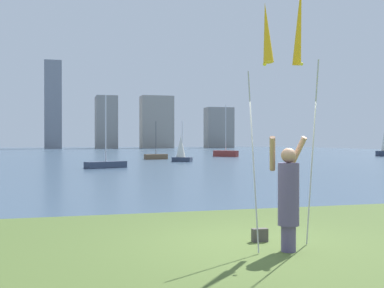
{
  "coord_description": "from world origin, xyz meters",
  "views": [
    {
      "loc": [
        -3.32,
        -7.92,
        1.84
      ],
      "look_at": [
        0.3,
        5.39,
        1.74
      ],
      "focal_mm": 44.93,
      "sensor_mm": 36.0,
      "label": 1
    }
  ],
  "objects_px": {
    "sailboat_6": "(156,156)",
    "kite_flag_left": "(266,41)",
    "sailboat_1": "(226,153)",
    "kite_flag_right": "(300,28)",
    "sailboat_0": "(106,164)",
    "bag": "(260,235)",
    "sailboat_7": "(181,151)",
    "person": "(288,195)"
  },
  "relations": [
    {
      "from": "sailboat_6",
      "to": "kite_flag_left",
      "type": "bearing_deg",
      "value": -98.42
    },
    {
      "from": "kite_flag_left",
      "to": "sailboat_1",
      "type": "bearing_deg",
      "value": 71.51
    },
    {
      "from": "kite_flag_right",
      "to": "sailboat_0",
      "type": "distance_m",
      "value": 24.61
    },
    {
      "from": "bag",
      "to": "sailboat_0",
      "type": "xyz_separation_m",
      "value": [
        -0.64,
        24.13,
        0.17
      ]
    },
    {
      "from": "sailboat_0",
      "to": "sailboat_7",
      "type": "distance_m",
      "value": 10.66
    },
    {
      "from": "person",
      "to": "kite_flag_right",
      "type": "height_order",
      "value": "kite_flag_right"
    },
    {
      "from": "person",
      "to": "kite_flag_left",
      "type": "relative_size",
      "value": 0.48
    },
    {
      "from": "kite_flag_left",
      "to": "kite_flag_right",
      "type": "height_order",
      "value": "kite_flag_right"
    },
    {
      "from": "bag",
      "to": "sailboat_6",
      "type": "distance_m",
      "value": 37.96
    },
    {
      "from": "person",
      "to": "sailboat_7",
      "type": "xyz_separation_m",
      "value": [
        6.33,
        32.85,
        0.0
      ]
    },
    {
      "from": "sailboat_1",
      "to": "sailboat_7",
      "type": "distance_m",
      "value": 13.41
    },
    {
      "from": "sailboat_6",
      "to": "sailboat_7",
      "type": "relative_size",
      "value": 1.06
    },
    {
      "from": "bag",
      "to": "kite_flag_left",
      "type": "bearing_deg",
      "value": -109.07
    },
    {
      "from": "kite_flag_left",
      "to": "sailboat_6",
      "type": "relative_size",
      "value": 1.09
    },
    {
      "from": "sailboat_0",
      "to": "sailboat_6",
      "type": "xyz_separation_m",
      "value": [
        5.98,
        13.45,
        -0.0
      ]
    },
    {
      "from": "sailboat_0",
      "to": "bag",
      "type": "bearing_deg",
      "value": -88.48
    },
    {
      "from": "person",
      "to": "bag",
      "type": "xyz_separation_m",
      "value": [
        -0.15,
        0.83,
        -0.82
      ]
    },
    {
      "from": "bag",
      "to": "sailboat_1",
      "type": "bearing_deg",
      "value": 71.53
    },
    {
      "from": "sailboat_7",
      "to": "kite_flag_right",
      "type": "bearing_deg",
      "value": -100.19
    },
    {
      "from": "person",
      "to": "kite_flag_right",
      "type": "bearing_deg",
      "value": 34.52
    },
    {
      "from": "sailboat_1",
      "to": "sailboat_6",
      "type": "xyz_separation_m",
      "value": [
        -8.99,
        -5.3,
        -0.14
      ]
    },
    {
      "from": "kite_flag_left",
      "to": "sailboat_0",
      "type": "distance_m",
      "value": 25.46
    },
    {
      "from": "person",
      "to": "kite_flag_right",
      "type": "xyz_separation_m",
      "value": [
        0.55,
        0.65,
        2.94
      ]
    },
    {
      "from": "person",
      "to": "bag",
      "type": "height_order",
      "value": "person"
    },
    {
      "from": "kite_flag_left",
      "to": "kite_flag_right",
      "type": "bearing_deg",
      "value": 41.35
    },
    {
      "from": "kite_flag_left",
      "to": "sailboat_7",
      "type": "bearing_deg",
      "value": 78.28
    },
    {
      "from": "sailboat_1",
      "to": "sailboat_7",
      "type": "height_order",
      "value": "sailboat_1"
    },
    {
      "from": "sailboat_0",
      "to": "sailboat_7",
      "type": "relative_size",
      "value": 1.4
    },
    {
      "from": "sailboat_1",
      "to": "sailboat_6",
      "type": "distance_m",
      "value": 10.44
    },
    {
      "from": "bag",
      "to": "sailboat_1",
      "type": "distance_m",
      "value": 45.22
    },
    {
      "from": "person",
      "to": "sailboat_0",
      "type": "bearing_deg",
      "value": 76.45
    },
    {
      "from": "sailboat_1",
      "to": "sailboat_7",
      "type": "relative_size",
      "value": 1.66
    },
    {
      "from": "person",
      "to": "kite_flag_left",
      "type": "bearing_deg",
      "value": -165.57
    },
    {
      "from": "bag",
      "to": "sailboat_7",
      "type": "bearing_deg",
      "value": 78.55
    },
    {
      "from": "kite_flag_right",
      "to": "sailboat_1",
      "type": "distance_m",
      "value": 45.3
    },
    {
      "from": "bag",
      "to": "sailboat_7",
      "type": "distance_m",
      "value": 32.68
    },
    {
      "from": "sailboat_0",
      "to": "sailboat_1",
      "type": "distance_m",
      "value": 24.0
    },
    {
      "from": "kite_flag_right",
      "to": "bag",
      "type": "height_order",
      "value": "kite_flag_right"
    },
    {
      "from": "person",
      "to": "sailboat_6",
      "type": "xyz_separation_m",
      "value": [
        5.18,
        38.41,
        -0.66
      ]
    },
    {
      "from": "kite_flag_right",
      "to": "kite_flag_left",
      "type": "bearing_deg",
      "value": -138.65
    },
    {
      "from": "sailboat_1",
      "to": "sailboat_7",
      "type": "xyz_separation_m",
      "value": [
        -7.84,
        -10.86,
        0.52
      ]
    },
    {
      "from": "person",
      "to": "sailboat_0",
      "type": "xyz_separation_m",
      "value": [
        -0.79,
        24.96,
        -0.66
      ]
    }
  ]
}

